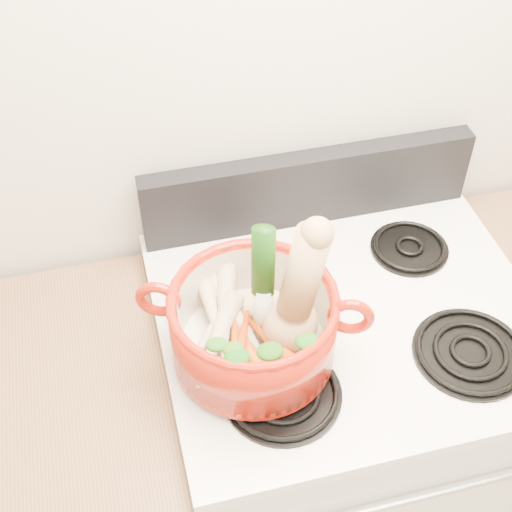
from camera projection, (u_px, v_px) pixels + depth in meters
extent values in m
cube|color=silver|center=(308.00, 74.00, 1.46)|extent=(3.50, 0.02, 2.60)
cube|color=white|center=(332.00, 437.00, 1.81)|extent=(0.76, 0.65, 0.92)
cube|color=white|center=(349.00, 317.00, 1.48)|extent=(0.78, 0.67, 0.03)
cube|color=black|center=(309.00, 188.00, 1.61)|extent=(0.76, 0.05, 0.18)
cylinder|color=silver|center=(401.00, 502.00, 1.35)|extent=(0.60, 0.02, 0.02)
cylinder|color=black|center=(282.00, 392.00, 1.32)|extent=(0.22, 0.22, 0.02)
cylinder|color=black|center=(470.00, 352.00, 1.38)|extent=(0.22, 0.22, 0.02)
cylinder|color=black|center=(244.00, 278.00, 1.52)|extent=(0.17, 0.17, 0.02)
cylinder|color=black|center=(410.00, 247.00, 1.59)|extent=(0.17, 0.17, 0.02)
cylinder|color=#9E180A|center=(253.00, 326.00, 1.32)|extent=(0.40, 0.40, 0.15)
torus|color=#9E180A|center=(158.00, 299.00, 1.30)|extent=(0.09, 0.05, 0.09)
torus|color=#9E180A|center=(351.00, 317.00, 1.27)|extent=(0.09, 0.05, 0.09)
cylinder|color=silver|center=(264.00, 284.00, 1.27)|extent=(0.06, 0.07, 0.28)
ellipsoid|color=#CFBE7F|center=(259.00, 305.00, 1.38)|extent=(0.09, 0.07, 0.05)
cone|color=beige|center=(228.00, 320.00, 1.35)|extent=(0.09, 0.24, 0.06)
cone|color=beige|center=(211.00, 332.00, 1.33)|extent=(0.15, 0.16, 0.05)
cone|color=beige|center=(235.00, 312.00, 1.35)|extent=(0.11, 0.22, 0.06)
cone|color=beige|center=(217.00, 339.00, 1.30)|extent=(0.14, 0.19, 0.06)
cone|color=beige|center=(212.00, 308.00, 1.35)|extent=(0.05, 0.21, 0.06)
cone|color=beige|center=(225.00, 309.00, 1.34)|extent=(0.10, 0.24, 0.07)
cone|color=#D74D0A|center=(247.00, 349.00, 1.31)|extent=(0.07, 0.18, 0.05)
cone|color=#BF4F09|center=(233.00, 350.00, 1.31)|extent=(0.10, 0.13, 0.04)
cone|color=red|center=(273.00, 344.00, 1.31)|extent=(0.11, 0.17, 0.05)
cone|color=#CB500A|center=(236.00, 355.00, 1.28)|extent=(0.06, 0.15, 0.04)
cone|color=#BB3909|center=(241.00, 344.00, 1.29)|extent=(0.08, 0.15, 0.04)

